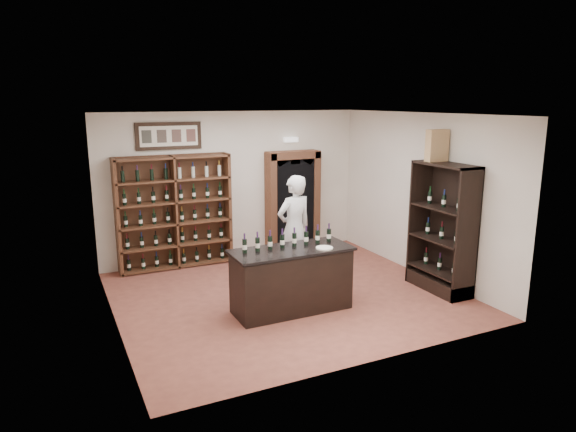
% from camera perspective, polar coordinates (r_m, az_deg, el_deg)
% --- Properties ---
extents(floor, '(5.50, 5.50, 0.00)m').
position_cam_1_polar(floor, '(8.77, -0.16, -8.77)').
color(floor, '#944D3B').
rests_on(floor, ground).
extents(ceiling, '(5.50, 5.50, 0.00)m').
position_cam_1_polar(ceiling, '(8.15, -0.18, 11.23)').
color(ceiling, white).
rests_on(ceiling, wall_back).
extents(wall_back, '(5.50, 0.04, 3.00)m').
position_cam_1_polar(wall_back, '(10.60, -5.98, 3.39)').
color(wall_back, silver).
rests_on(wall_back, ground).
extents(wall_left, '(0.04, 5.00, 3.00)m').
position_cam_1_polar(wall_left, '(7.60, -19.25, -1.05)').
color(wall_left, silver).
rests_on(wall_left, ground).
extents(wall_right, '(0.04, 5.00, 3.00)m').
position_cam_1_polar(wall_right, '(9.81, 14.51, 2.28)').
color(wall_right, silver).
rests_on(wall_right, ground).
extents(wine_shelf, '(2.20, 0.38, 2.20)m').
position_cam_1_polar(wine_shelf, '(10.17, -12.52, 0.45)').
color(wine_shelf, '#552F1D').
rests_on(wine_shelf, ground).
extents(framed_picture, '(1.25, 0.04, 0.52)m').
position_cam_1_polar(framed_picture, '(10.10, -13.11, 8.66)').
color(framed_picture, black).
rests_on(framed_picture, wall_back).
extents(arched_doorway, '(1.17, 0.35, 2.17)m').
position_cam_1_polar(arched_doorway, '(10.99, 0.51, 1.88)').
color(arched_doorway, black).
rests_on(arched_doorway, ground).
extents(emergency_light, '(0.30, 0.10, 0.10)m').
position_cam_1_polar(emergency_light, '(10.90, 0.31, 8.49)').
color(emergency_light, white).
rests_on(emergency_light, wall_back).
extents(tasting_counter, '(1.88, 0.78, 1.00)m').
position_cam_1_polar(tasting_counter, '(8.00, 0.39, -7.14)').
color(tasting_counter, black).
rests_on(tasting_counter, ground).
extents(counter_bottle_0, '(0.07, 0.07, 0.30)m').
position_cam_1_polar(counter_bottle_0, '(7.64, -4.84, -3.33)').
color(counter_bottle_0, black).
rests_on(counter_bottle_0, tasting_counter).
extents(counter_bottle_1, '(0.07, 0.07, 0.30)m').
position_cam_1_polar(counter_bottle_1, '(7.71, -3.41, -3.15)').
color(counter_bottle_1, black).
rests_on(counter_bottle_1, tasting_counter).
extents(counter_bottle_2, '(0.07, 0.07, 0.30)m').
position_cam_1_polar(counter_bottle_2, '(7.79, -2.01, -2.97)').
color(counter_bottle_2, black).
rests_on(counter_bottle_2, tasting_counter).
extents(counter_bottle_3, '(0.07, 0.07, 0.30)m').
position_cam_1_polar(counter_bottle_3, '(7.87, -0.63, -2.80)').
color(counter_bottle_3, black).
rests_on(counter_bottle_3, tasting_counter).
extents(counter_bottle_4, '(0.07, 0.07, 0.30)m').
position_cam_1_polar(counter_bottle_4, '(7.96, 0.71, -2.62)').
color(counter_bottle_4, black).
rests_on(counter_bottle_4, tasting_counter).
extents(counter_bottle_5, '(0.07, 0.07, 0.30)m').
position_cam_1_polar(counter_bottle_5, '(8.05, 2.02, -2.45)').
color(counter_bottle_5, black).
rests_on(counter_bottle_5, tasting_counter).
extents(counter_bottle_6, '(0.07, 0.07, 0.30)m').
position_cam_1_polar(counter_bottle_6, '(8.14, 3.31, -2.29)').
color(counter_bottle_6, black).
rests_on(counter_bottle_6, tasting_counter).
extents(counter_bottle_7, '(0.07, 0.07, 0.30)m').
position_cam_1_polar(counter_bottle_7, '(8.24, 4.56, -2.12)').
color(counter_bottle_7, black).
rests_on(counter_bottle_7, tasting_counter).
extents(side_cabinet, '(0.48, 1.20, 2.20)m').
position_cam_1_polar(side_cabinet, '(9.17, 16.77, -3.37)').
color(side_cabinet, black).
rests_on(side_cabinet, ground).
extents(shopkeeper, '(0.77, 0.58, 1.93)m').
position_cam_1_polar(shopkeeper, '(9.22, 0.70, -1.38)').
color(shopkeeper, silver).
rests_on(shopkeeper, ground).
extents(plate, '(0.26, 0.26, 0.02)m').
position_cam_1_polar(plate, '(7.87, 4.07, -3.56)').
color(plate, white).
rests_on(plate, tasting_counter).
extents(wine_crate, '(0.39, 0.17, 0.54)m').
position_cam_1_polar(wine_crate, '(9.07, 16.22, 7.53)').
color(wine_crate, tan).
rests_on(wine_crate, side_cabinet).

